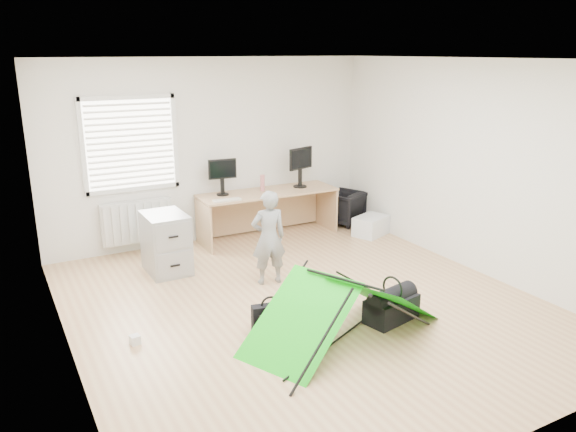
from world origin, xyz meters
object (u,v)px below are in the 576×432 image
kite (344,309)px  desk (268,214)px  laptop_bag (270,317)px  storage_crate (371,226)px  person (269,238)px  filing_cabinet (166,243)px  office_chair (344,207)px  duffel_bag (391,309)px  monitor_left (222,182)px  thermos (262,183)px  monitor_right (300,173)px

kite → desk: bearing=51.5°
desk → laptop_bag: (-1.35, -2.70, -0.22)m
storage_crate → person: bearing=-157.8°
filing_cabinet → office_chair: size_ratio=1.30×
laptop_bag → duffel_bag: laptop_bag is taller
office_chair → duffel_bag: (-1.54, -3.17, -0.14)m
storage_crate → duffel_bag: (-1.56, -2.45, -0.02)m
office_chair → laptop_bag: (-2.78, -2.74, -0.13)m
storage_crate → monitor_left: bearing=159.3°
monitor_left → duffel_bag: bearing=-73.5°
laptop_bag → monitor_left: bearing=88.6°
filing_cabinet → person: 1.41m
thermos → office_chair: 1.59m
thermos → person: person is taller
monitor_left → duffel_bag: (0.58, -3.26, -0.79)m
filing_cabinet → monitor_left: monitor_left is taller
desk → monitor_right: monitor_right is taller
laptop_bag → thermos: bearing=76.7°
person → laptop_bag: (-0.55, -1.10, -0.45)m
storage_crate → office_chair: bearing=92.0°
laptop_bag → kite: bearing=-29.1°
filing_cabinet → monitor_right: (2.37, 0.64, 0.56)m
monitor_right → filing_cabinet: bearing=176.8°
monitor_left → thermos: (0.64, -0.04, -0.08)m
desk → filing_cabinet: bearing=-159.7°
office_chair → kite: bearing=33.0°
desk → filing_cabinet: (-1.80, -0.62, 0.03)m
laptop_bag → monitor_right: bearing=66.5°
monitor_left → laptop_bag: monitor_left is taller
desk → filing_cabinet: filing_cabinet is taller
filing_cabinet → office_chair: 3.30m
kite → duffel_bag: 0.69m
office_chair → storage_crate: 0.73m
desk → person: (-0.80, -1.60, 0.23)m
desk → duffel_bag: desk is taller
kite → storage_crate: bearing=23.6°
kite → storage_crate: 3.37m
kite → duffel_bag: size_ratio=3.35×
monitor_left → person: 1.76m
desk → person: size_ratio=1.80×
kite → person: bearing=66.0°
office_chair → laptop_bag: bearing=21.9°
monitor_right → kite: size_ratio=0.24×
laptop_bag → duffel_bag: (1.24, -0.43, -0.01)m
filing_cabinet → person: bearing=-45.0°
office_chair → kite: (-2.20, -3.24, 0.04)m
thermos → kite: (-0.73, -3.29, -0.54)m
thermos → person: (-0.75, -1.69, -0.26)m
monitor_right → thermos: (-0.62, 0.07, -0.11)m
kite → monitor_left: bearing=63.6°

